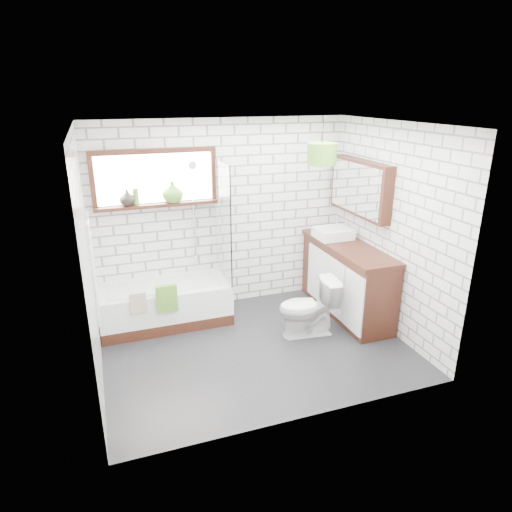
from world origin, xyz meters
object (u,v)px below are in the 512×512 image
object	(u,v)px
vanity	(347,279)
basin	(333,233)
toilet	(308,308)
bathtub	(165,304)
pendant	(322,154)

from	to	relation	value
vanity	basin	distance (m)	0.63
toilet	vanity	bearing A→B (deg)	123.86
basin	bathtub	bearing A→B (deg)	175.75
basin	toilet	xyz separation A→B (m)	(-0.68, -0.71, -0.66)
vanity	toilet	world-z (taller)	vanity
toilet	pendant	size ratio (longest dim) A/B	2.03
toilet	bathtub	bearing A→B (deg)	-112.56
vanity	basin	xyz separation A→B (m)	(-0.06, 0.32, 0.54)
bathtub	toilet	bearing A→B (deg)	-28.98
pendant	toilet	bearing A→B (deg)	-124.86
bathtub	vanity	xyz separation A→B (m)	(2.32, -0.49, 0.22)
bathtub	basin	bearing A→B (deg)	-4.25
vanity	toilet	size ratio (longest dim) A/B	2.33
basin	vanity	bearing A→B (deg)	-79.41
basin	pendant	size ratio (longest dim) A/B	1.30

